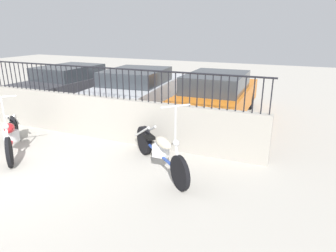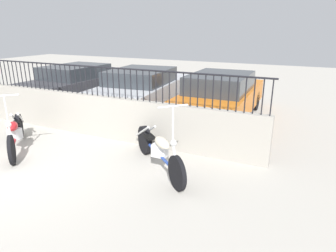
{
  "view_description": "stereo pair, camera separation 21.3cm",
  "coord_description": "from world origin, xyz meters",
  "px_view_note": "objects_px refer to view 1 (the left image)",
  "views": [
    {
      "loc": [
        4.64,
        -3.41,
        2.58
      ],
      "look_at": [
        2.35,
        1.84,
        0.7
      ],
      "focal_mm": 32.0,
      "sensor_mm": 36.0,
      "label": 1
    },
    {
      "loc": [
        4.83,
        -3.32,
        2.58
      ],
      "look_at": [
        2.35,
        1.84,
        0.7
      ],
      "focal_mm": 32.0,
      "sensor_mm": 36.0,
      "label": 2
    }
  ],
  "objects_px": {
    "car_dark_grey": "(74,84)",
    "motorcycle_blue": "(158,148)",
    "motorcycle_red": "(12,134)",
    "car_silver": "(139,89)",
    "car_orange": "(217,96)"
  },
  "relations": [
    {
      "from": "car_dark_grey",
      "to": "motorcycle_blue",
      "type": "bearing_deg",
      "value": -123.99
    },
    {
      "from": "motorcycle_red",
      "to": "car_dark_grey",
      "type": "relative_size",
      "value": 0.38
    },
    {
      "from": "car_dark_grey",
      "to": "car_silver",
      "type": "distance_m",
      "value": 2.58
    },
    {
      "from": "motorcycle_red",
      "to": "car_orange",
      "type": "height_order",
      "value": "motorcycle_red"
    },
    {
      "from": "car_dark_grey",
      "to": "motorcycle_red",
      "type": "bearing_deg",
      "value": -155.77
    },
    {
      "from": "motorcycle_blue",
      "to": "car_orange",
      "type": "height_order",
      "value": "motorcycle_blue"
    },
    {
      "from": "motorcycle_red",
      "to": "motorcycle_blue",
      "type": "bearing_deg",
      "value": 52.95
    },
    {
      "from": "motorcycle_blue",
      "to": "car_dark_grey",
      "type": "xyz_separation_m",
      "value": [
        -4.98,
        3.54,
        0.3
      ]
    },
    {
      "from": "car_dark_grey",
      "to": "car_orange",
      "type": "distance_m",
      "value": 5.16
    },
    {
      "from": "motorcycle_red",
      "to": "car_dark_grey",
      "type": "bearing_deg",
      "value": 156.82
    },
    {
      "from": "car_dark_grey",
      "to": "car_orange",
      "type": "height_order",
      "value": "car_orange"
    },
    {
      "from": "car_dark_grey",
      "to": "car_orange",
      "type": "relative_size",
      "value": 0.96
    },
    {
      "from": "car_dark_grey",
      "to": "car_orange",
      "type": "bearing_deg",
      "value": -86.63
    },
    {
      "from": "motorcycle_red",
      "to": "car_silver",
      "type": "height_order",
      "value": "motorcycle_red"
    },
    {
      "from": "motorcycle_red",
      "to": "car_dark_grey",
      "type": "xyz_separation_m",
      "value": [
        -1.71,
        4.05,
        0.3
      ]
    }
  ]
}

